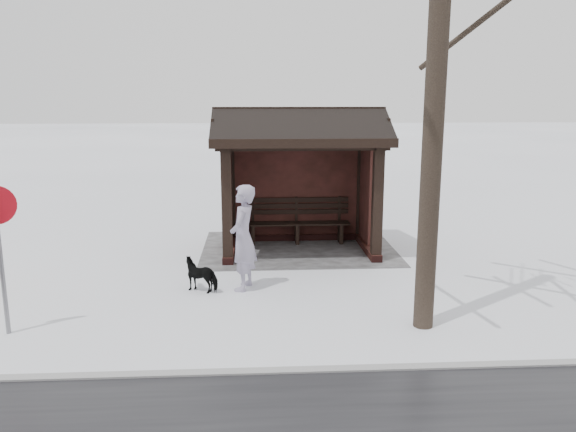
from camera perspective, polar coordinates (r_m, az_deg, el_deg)
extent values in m
plane|color=white|center=(12.28, 1.12, -3.54)|extent=(120.00, 120.00, 0.00)
cube|color=gray|center=(7.16, 4.65, -15.35)|extent=(120.00, 0.15, 0.06)
cube|color=gray|center=(12.47, 1.05, -3.26)|extent=(4.20, 3.20, 0.02)
cube|color=#341513|center=(13.13, 0.82, -2.15)|extent=(3.30, 0.22, 0.16)
cube|color=#341513|center=(12.46, 8.02, -3.05)|extent=(0.22, 2.10, 0.16)
cube|color=#341513|center=(12.24, -5.91, -3.27)|extent=(0.22, 2.10, 0.16)
cube|color=black|center=(11.36, 9.06, 0.99)|extent=(0.20, 0.20, 2.30)
cube|color=black|center=(11.12, -6.23, 0.83)|extent=(0.20, 0.20, 2.30)
cube|color=black|center=(13.10, 7.40, 2.50)|extent=(0.20, 0.20, 2.30)
cube|color=black|center=(12.88, -5.84, 2.38)|extent=(0.20, 0.20, 2.30)
cube|color=black|center=(12.89, 0.83, 2.81)|extent=(2.80, 0.08, 2.14)
cube|color=black|center=(12.52, 7.90, 2.42)|extent=(0.08, 1.17, 2.14)
cube|color=black|center=(12.30, -5.96, 2.29)|extent=(0.08, 1.17, 2.14)
cube|color=black|center=(10.97, 1.54, 7.13)|extent=(3.40, 0.20, 0.18)
cube|color=black|center=(12.76, 0.85, 7.82)|extent=(3.40, 0.20, 0.18)
cylinder|color=black|center=(8.03, 15.10, 18.63)|extent=(0.29, 0.29, 8.55)
imported|color=#9A91AA|center=(9.68, -4.59, -2.21)|extent=(0.60, 0.76, 1.84)
imported|color=black|center=(9.87, -8.74, -5.87)|extent=(0.75, 0.56, 0.58)
cylinder|color=slate|center=(8.75, -27.13, -4.27)|extent=(0.06, 0.06, 2.08)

